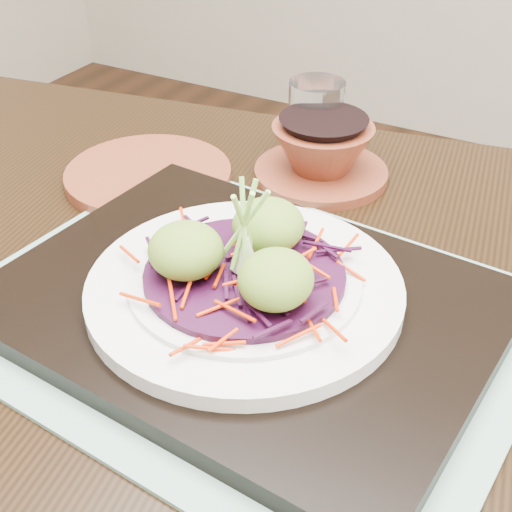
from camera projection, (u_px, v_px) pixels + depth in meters
The scene contains 11 objects.
dining_table at pixel (280, 395), 0.68m from camera, with size 1.33×0.99×0.76m.
placemat at pixel (245, 314), 0.62m from camera, with size 0.47×0.37×0.00m, color gray.
serving_tray at pixel (245, 304), 0.61m from camera, with size 0.41×0.31×0.02m, color black.
white_plate at pixel (245, 287), 0.60m from camera, with size 0.27×0.27×0.02m.
cabbage_bed at pixel (245, 274), 0.59m from camera, with size 0.17×0.17×0.01m, color #300927.
carrot_julienne at pixel (244, 266), 0.59m from camera, with size 0.21×0.21×0.01m, color red, non-canonical shape.
guacamole_scoops at pixel (244, 251), 0.58m from camera, with size 0.15×0.13×0.05m.
scallion_garnish at pixel (244, 230), 0.57m from camera, with size 0.06×0.06×0.09m, color #89C950, non-canonical shape.
terracotta_side_plate at pixel (148, 175), 0.82m from camera, with size 0.19×0.19×0.01m, color maroon.
water_glass at pixel (316, 120), 0.85m from camera, with size 0.07×0.07×0.09m, color white.
terracotta_bowl_set at pixel (322, 155), 0.81m from camera, with size 0.20×0.20×0.06m.
Camera 1 is at (0.22, -0.48, 1.15)m, focal length 50.00 mm.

